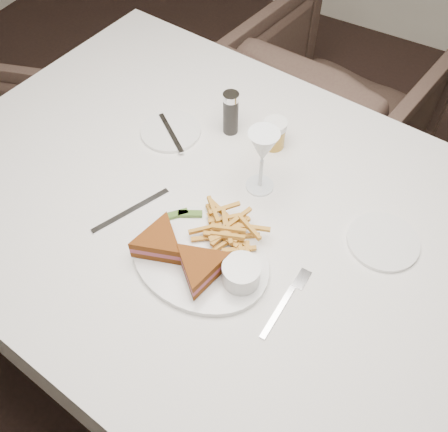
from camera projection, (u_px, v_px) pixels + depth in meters
table at (232, 292)px, 1.46m from camera, size 1.67×1.21×0.75m
chair_far at (336, 97)px, 2.01m from camera, size 0.81×0.77×0.73m
table_setting at (223, 221)px, 1.10m from camera, size 0.77×0.62×0.18m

